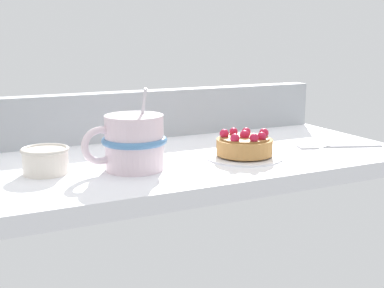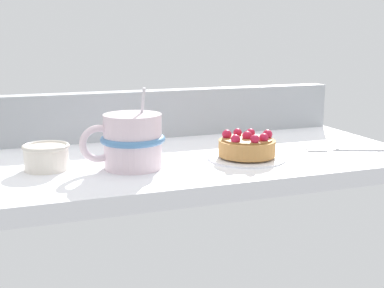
# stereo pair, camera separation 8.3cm
# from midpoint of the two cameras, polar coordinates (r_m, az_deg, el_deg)

# --- Properties ---
(ground_plane) EXTENTS (0.74, 0.39, 0.03)m
(ground_plane) POSITION_cam_midpoint_polar(r_m,az_deg,el_deg) (0.91, 3.40, -1.93)
(ground_plane) COLOR white
(window_rail_back) EXTENTS (0.73, 0.04, 0.10)m
(window_rail_back) POSITION_cam_midpoint_polar(r_m,az_deg,el_deg) (1.06, -0.31, 3.48)
(window_rail_back) COLOR #9EA3A8
(window_rail_back) RESTS_ON ground_plane
(dessert_plate) EXTENTS (0.13, 0.13, 0.01)m
(dessert_plate) POSITION_cam_midpoint_polar(r_m,az_deg,el_deg) (0.87, 8.85, -1.52)
(dessert_plate) COLOR white
(dessert_plate) RESTS_ON ground_plane
(raspberry_tart) EXTENTS (0.10, 0.10, 0.04)m
(raspberry_tart) POSITION_cam_midpoint_polar(r_m,az_deg,el_deg) (0.87, 8.90, -0.24)
(raspberry_tart) COLOR #B77F42
(raspberry_tart) RESTS_ON dessert_plate
(coffee_mug) EXTENTS (0.13, 0.10, 0.13)m
(coffee_mug) POSITION_cam_midpoint_polar(r_m,az_deg,el_deg) (0.80, -3.85, 0.31)
(coffee_mug) COLOR silver
(coffee_mug) RESTS_ON ground_plane
(dessert_fork) EXTENTS (0.15, 0.07, 0.01)m
(dessert_fork) POSITION_cam_midpoint_polar(r_m,az_deg,el_deg) (0.98, 19.54, -0.58)
(dessert_fork) COLOR #B7B7BC
(dessert_fork) RESTS_ON ground_plane
(sugar_bowl) EXTENTS (0.07, 0.07, 0.04)m
(sugar_bowl) POSITION_cam_midpoint_polar(r_m,az_deg,el_deg) (0.81, -13.21, -1.36)
(sugar_bowl) COLOR silver
(sugar_bowl) RESTS_ON ground_plane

